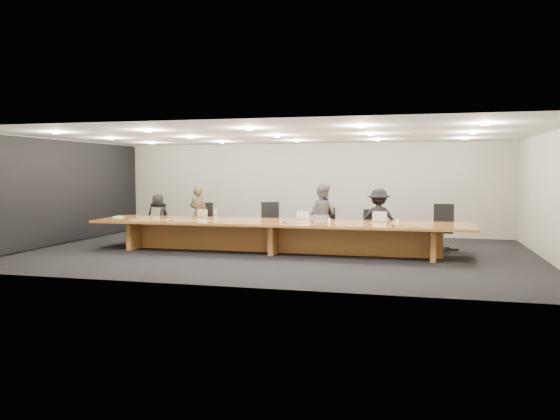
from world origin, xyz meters
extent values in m
plane|color=black|center=(0.00, 0.00, 0.00)|extent=(12.00, 12.00, 0.00)
cube|color=beige|center=(0.00, 4.00, 1.40)|extent=(12.00, 0.02, 2.80)
cube|color=black|center=(-5.94, 0.00, 1.37)|extent=(0.08, 7.84, 2.74)
cube|color=brown|center=(0.00, 0.00, 0.72)|extent=(9.00, 1.80, 0.06)
cube|color=brown|center=(0.00, 0.00, 0.34)|extent=(7.65, 0.15, 0.69)
cube|color=brown|center=(-3.60, 0.00, 0.34)|extent=(0.12, 1.26, 0.69)
cube|color=brown|center=(0.00, 0.00, 0.34)|extent=(0.12, 1.26, 0.69)
cube|color=brown|center=(3.60, 0.00, 0.34)|extent=(0.12, 1.26, 0.69)
imported|color=black|center=(-3.72, 1.21, 0.66)|extent=(0.73, 0.56, 1.33)
imported|color=#3A321F|center=(-2.47, 1.13, 0.78)|extent=(0.64, 0.50, 1.57)
imported|color=#535355|center=(0.88, 1.28, 0.81)|extent=(0.95, 0.85, 1.62)
imported|color=black|center=(2.32, 1.24, 0.75)|extent=(1.00, 0.60, 1.51)
cylinder|color=#B0C1BC|center=(-1.64, 0.22, 0.85)|extent=(0.09, 0.09, 0.21)
cylinder|color=brown|center=(-2.20, 0.12, 0.79)|extent=(0.07, 0.07, 0.09)
cone|color=white|center=(1.25, 0.07, 0.80)|extent=(0.08, 0.08, 0.09)
cone|color=white|center=(2.81, 0.21, 0.80)|extent=(0.09, 0.09, 0.09)
cube|color=silver|center=(-4.28, 0.09, 0.76)|extent=(0.26, 0.22, 0.01)
cube|color=#51CC36|center=(-4.27, 0.10, 0.78)|extent=(0.19, 0.15, 0.03)
cube|color=#A1A2A6|center=(-3.46, -0.60, 0.77)|extent=(0.26, 0.24, 0.03)
cone|color=black|center=(-2.46, -0.60, 0.76)|extent=(0.11, 0.11, 0.03)
cone|color=black|center=(0.26, -0.35, 0.77)|extent=(0.17, 0.17, 0.03)
cone|color=black|center=(2.74, -0.56, 0.76)|extent=(0.14, 0.14, 0.03)
camera|label=1|loc=(3.25, -12.58, 1.93)|focal=35.00mm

